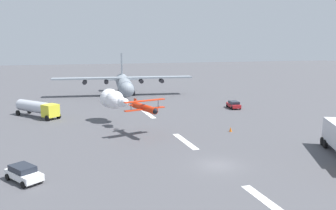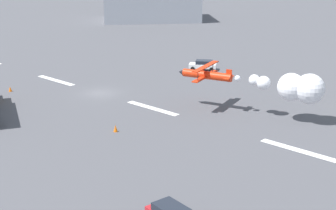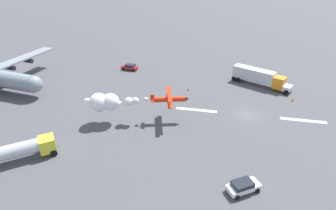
# 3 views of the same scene
# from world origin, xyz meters

# --- Properties ---
(ground_plane) EXTENTS (440.00, 440.00, 0.00)m
(ground_plane) POSITION_xyz_m (0.00, 0.00, 0.00)
(ground_plane) COLOR #4C4C51
(ground_plane) RESTS_ON ground
(runway_stripe_2) EXTENTS (8.00, 0.90, 0.01)m
(runway_stripe_2) POSITION_xyz_m (-9.79, 0.00, 0.01)
(runway_stripe_2) COLOR white
(runway_stripe_2) RESTS_ON ground
(runway_stripe_3) EXTENTS (8.00, 0.90, 0.01)m
(runway_stripe_3) POSITION_xyz_m (9.79, 0.00, 0.01)
(runway_stripe_3) COLOR white
(runway_stripe_3) RESTS_ON ground
(runway_stripe_4) EXTENTS (8.00, 0.90, 0.01)m
(runway_stripe_4) POSITION_xyz_m (29.37, 0.00, 0.01)
(runway_stripe_4) COLOR white
(runway_stripe_4) RESTS_ON ground
(cargo_transport_plane) EXTENTS (24.45, 36.17, 10.88)m
(cargo_transport_plane) POSITION_xyz_m (54.12, -0.07, 3.26)
(cargo_transport_plane) COLOR gray
(cargo_transport_plane) RESTS_ON ground
(stunt_biplane_red) EXTENTS (17.03, 8.15, 3.33)m
(stunt_biplane_red) POSITION_xyz_m (23.93, 7.15, 3.95)
(stunt_biplane_red) COLOR red
(fuel_tanker_truck) EXTENTS (9.25, 8.11, 2.90)m
(fuel_tanker_truck) POSITION_xyz_m (33.12, 19.95, 1.75)
(fuel_tanker_truck) COLOR yellow
(fuel_tanker_truck) RESTS_ON ground
(followme_car_yellow) EXTENTS (4.51, 2.57, 1.52)m
(followme_car_yellow) POSITION_xyz_m (29.74, -18.53, 0.81)
(followme_car_yellow) COLOR #B21E23
(followme_car_yellow) RESTS_ON ground
(airport_staff_sedan) EXTENTS (4.53, 3.81, 1.52)m
(airport_staff_sedan) POSITION_xyz_m (1.88, 19.66, 0.81)
(airport_staff_sedan) COLOR white
(airport_staff_sedan) RESTS_ON ground
(traffic_cone_far) EXTENTS (0.44, 0.44, 0.75)m
(traffic_cone_far) POSITION_xyz_m (12.57, -8.46, 0.38)
(traffic_cone_far) COLOR orange
(traffic_cone_far) RESTS_ON ground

